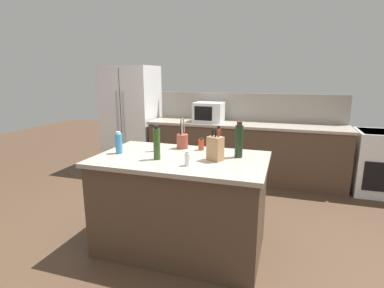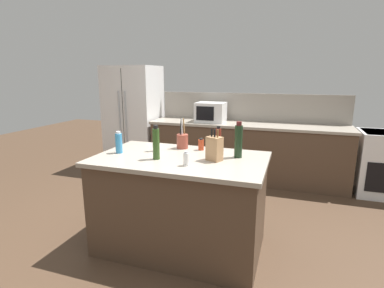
{
  "view_description": "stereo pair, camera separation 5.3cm",
  "coord_description": "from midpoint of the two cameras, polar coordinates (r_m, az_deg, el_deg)",
  "views": [
    {
      "loc": [
        0.93,
        -2.57,
        1.7
      ],
      "look_at": [
        0.0,
        0.35,
        0.99
      ],
      "focal_mm": 28.0,
      "sensor_mm": 36.0,
      "label": 1
    },
    {
      "loc": [
        0.98,
        -2.56,
        1.7
      ],
      "look_at": [
        0.0,
        0.35,
        0.99
      ],
      "focal_mm": 28.0,
      "sensor_mm": 36.0,
      "label": 2
    }
  ],
  "objects": [
    {
      "name": "vinegar_bottle",
      "position": [
        3.07,
        5.52,
        0.94
      ],
      "size": [
        0.06,
        0.06,
        0.26
      ],
      "color": "maroon",
      "rests_on": "kitchen_island"
    },
    {
      "name": "dish_soap_bottle",
      "position": [
        3.05,
        -13.29,
        0.22
      ],
      "size": [
        0.07,
        0.07,
        0.22
      ],
      "color": "#3384BC",
      "rests_on": "kitchen_island"
    },
    {
      "name": "kitchen_island",
      "position": [
        3.0,
        -1.67,
        -11.14
      ],
      "size": [
        1.62,
        0.97,
        0.94
      ],
      "color": "#4C3828",
      "rests_on": "ground_plane"
    },
    {
      "name": "utensil_crock",
      "position": [
        3.16,
        -1.37,
        0.64
      ],
      "size": [
        0.12,
        0.12,
        0.32
      ],
      "color": "brown",
      "rests_on": "kitchen_island"
    },
    {
      "name": "knife_block",
      "position": [
        2.71,
        4.85,
        -0.84
      ],
      "size": [
        0.16,
        0.14,
        0.29
      ],
      "rotation": [
        0.0,
        0.0,
        -0.41
      ],
      "color": "#A87C54",
      "rests_on": "kitchen_island"
    },
    {
      "name": "olive_oil_bottle",
      "position": [
        2.75,
        -6.31,
        0.13
      ],
      "size": [
        0.06,
        0.06,
        0.32
      ],
      "color": "#2D4C1E",
      "rests_on": "kitchen_island"
    },
    {
      "name": "spice_jar_paprika",
      "position": [
        3.09,
        2.22,
        -0.1
      ],
      "size": [
        0.06,
        0.06,
        0.12
      ],
      "color": "#B73D1E",
      "rests_on": "kitchen_island"
    },
    {
      "name": "refrigerator",
      "position": [
        5.59,
        -10.75,
        4.88
      ],
      "size": [
        0.9,
        0.75,
        1.85
      ],
      "color": "white",
      "rests_on": "ground_plane"
    },
    {
      "name": "pepper_grinder",
      "position": [
        3.06,
        -6.36,
        0.6
      ],
      "size": [
        0.05,
        0.05,
        0.23
      ],
      "color": "brown",
      "rests_on": "kitchen_island"
    },
    {
      "name": "wine_bottle",
      "position": [
        2.83,
        9.37,
        0.61
      ],
      "size": [
        0.07,
        0.07,
        0.34
      ],
      "color": "black",
      "rests_on": "kitchen_island"
    },
    {
      "name": "back_counter_run",
      "position": [
        4.96,
        10.49,
        -1.5
      ],
      "size": [
        3.15,
        0.66,
        0.94
      ],
      "color": "#4C3828",
      "rests_on": "ground_plane"
    },
    {
      "name": "ground_plane",
      "position": [
        3.22,
        -1.61,
        -18.81
      ],
      "size": [
        14.0,
        14.0,
        0.0
      ],
      "primitive_type": "plane",
      "color": "#473323"
    },
    {
      "name": "microwave",
      "position": [
        4.96,
        3.88,
        6.07
      ],
      "size": [
        0.47,
        0.39,
        0.32
      ],
      "color": "white",
      "rests_on": "back_counter_run"
    },
    {
      "name": "wall_backsplash",
      "position": [
        5.15,
        11.33,
        6.9
      ],
      "size": [
        3.11,
        0.03,
        0.46
      ],
      "primitive_type": "cube",
      "color": "gray",
      "rests_on": "back_counter_run"
    },
    {
      "name": "salt_shaker",
      "position": [
        2.56,
        -0.55,
        -2.87
      ],
      "size": [
        0.05,
        0.05,
        0.13
      ],
      "color": "silver",
      "rests_on": "kitchen_island"
    }
  ]
}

